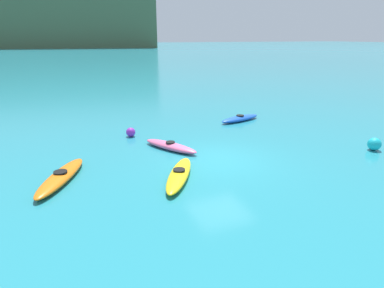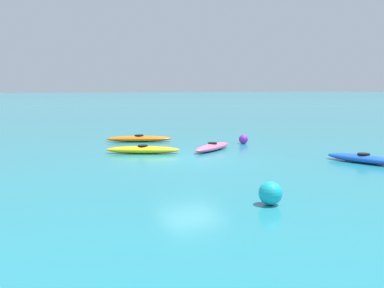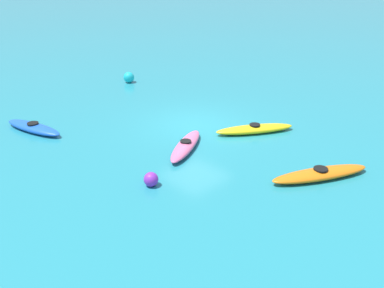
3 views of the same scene
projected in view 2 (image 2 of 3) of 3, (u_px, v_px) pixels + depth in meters
name	position (u px, v px, depth m)	size (l,w,h in m)	color
ground_plane	(191.00, 159.00, 17.06)	(600.00, 600.00, 0.00)	teal
kayak_pink	(212.00, 147.00, 19.34)	(2.04, 2.87, 0.37)	pink
kayak_orange	(139.00, 139.00, 22.56)	(2.16, 3.46, 0.37)	orange
kayak_yellow	(143.00, 150.00, 18.46)	(2.21, 3.13, 0.37)	yellow
kayak_blue	(363.00, 159.00, 16.10)	(3.02, 1.46, 0.37)	blue
buoy_cyan	(270.00, 193.00, 10.26)	(0.58, 0.58, 0.58)	#19B7C6
buoy_purple	(243.00, 139.00, 21.69)	(0.47, 0.47, 0.47)	purple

